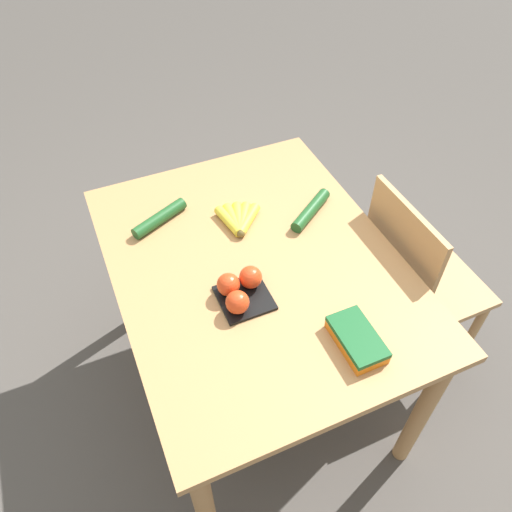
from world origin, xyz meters
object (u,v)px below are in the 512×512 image
chair (413,283)px  cucumber_far (160,218)px  cucumber_near (311,210)px  banana_bunch (239,220)px  tomato_pack (240,290)px  carrot_bag (357,339)px

chair → cucumber_far: size_ratio=4.22×
cucumber_near → banana_bunch: bearing=-102.9°
chair → tomato_pack: chair is taller
chair → banana_bunch: chair is taller
banana_bunch → cucumber_far: cucumber_far is taller
carrot_bag → cucumber_far: (-0.72, -0.37, -0.01)m
chair → banana_bunch: size_ratio=5.66×
chair → cucumber_near: 0.53m
tomato_pack → cucumber_near: bearing=123.6°
chair → cucumber_far: (-0.42, -0.86, 0.31)m
tomato_pack → cucumber_far: bearing=-162.8°
cucumber_far → chair: bearing=63.9°
chair → cucumber_near: size_ratio=4.46×
chair → carrot_bag: chair is taller
banana_bunch → tomato_pack: bearing=-21.3°
chair → cucumber_far: chair is taller
banana_bunch → carrot_bag: 0.61m
banana_bunch → cucumber_far: (-0.12, -0.25, 0.00)m
tomato_pack → chair: bearing=90.3°
banana_bunch → tomato_pack: tomato_pack is taller
carrot_bag → cucumber_far: bearing=-152.5°
chair → carrot_bag: bearing=120.7°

